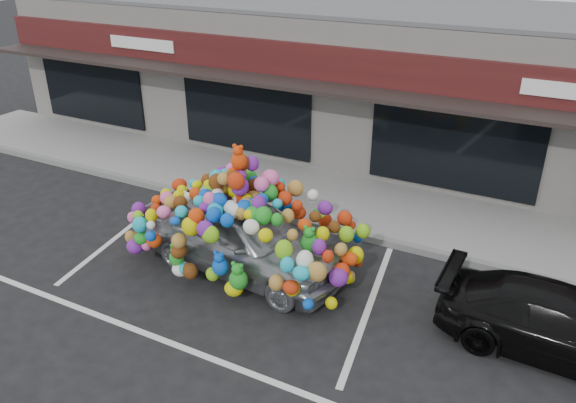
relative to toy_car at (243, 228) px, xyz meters
The scene contains 9 objects.
ground 0.97m from the toy_car, 101.16° to the right, with size 90.00×90.00×0.00m, color black.
shop_building 8.26m from the toy_car, 90.38° to the left, with size 24.00×7.20×4.31m.
sidewalk 3.82m from the toy_car, 90.84° to the left, with size 26.00×3.00×0.15m, color gray.
kerb 2.38m from the toy_car, 91.41° to the left, with size 26.00×0.18×0.16m, color slate.
parking_stripe_left 3.39m from the toy_car, behind, with size 0.12×4.40×0.01m, color silver.
parking_stripe_mid 2.90m from the toy_car, ahead, with size 0.12×4.40×0.01m, color silver.
lane_line 3.36m from the toy_car, 52.96° to the right, with size 14.00×0.12×0.01m, color silver.
toy_car is the anchor object (origin of this frame).
black_sedan 5.88m from the toy_car, ahead, with size 3.87×1.57×1.12m, color black.
Camera 1 is at (5.35, -8.00, 6.32)m, focal length 35.00 mm.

